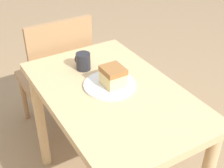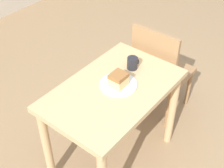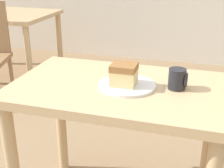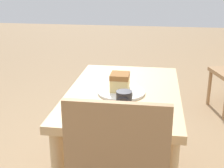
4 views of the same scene
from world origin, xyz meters
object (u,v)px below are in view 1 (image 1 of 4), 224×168
at_px(chair_near_window, 57,75).
at_px(plate, 110,85).
at_px(cake_slice, 113,76).
at_px(coffee_mug, 83,61).
at_px(dining_table_near, 113,113).

xyz_separation_m(chair_near_window, plate, (-0.64, -0.04, 0.27)).
distance_m(cake_slice, coffee_mug, 0.23).
xyz_separation_m(plate, coffee_mug, (0.21, 0.04, 0.04)).
bearing_deg(cake_slice, dining_table_near, 145.08).
relative_size(cake_slice, coffee_mug, 1.21).
relative_size(plate, cake_slice, 2.33).
relative_size(chair_near_window, plate, 3.54).
xyz_separation_m(dining_table_near, chair_near_window, (0.68, 0.03, -0.13)).
height_order(chair_near_window, coffee_mug, chair_near_window).
bearing_deg(chair_near_window, dining_table_near, 92.60).
relative_size(dining_table_near, coffee_mug, 10.60).
bearing_deg(chair_near_window, coffee_mug, 90.44).
distance_m(plate, coffee_mug, 0.22).
bearing_deg(dining_table_near, coffee_mug, 6.17).
xyz_separation_m(chair_near_window, coffee_mug, (-0.42, -0.00, 0.31)).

